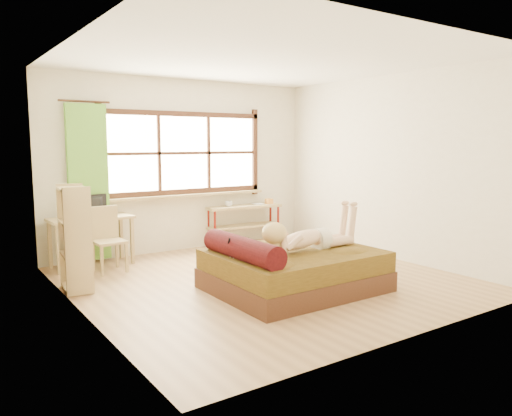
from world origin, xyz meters
TOP-DOWN VIEW (x-y plane):
  - floor at (0.00, 0.00)m, footprint 4.50×4.50m
  - ceiling at (0.00, 0.00)m, footprint 4.50×4.50m
  - wall_back at (0.00, 2.25)m, footprint 4.50×0.00m
  - wall_front at (0.00, -2.25)m, footprint 4.50×0.00m
  - wall_left at (-2.25, 0.00)m, footprint 0.00×4.50m
  - wall_right at (2.25, 0.00)m, footprint 0.00×4.50m
  - window at (0.00, 2.22)m, footprint 2.80×0.16m
  - curtain at (-1.55, 2.13)m, footprint 0.55×0.10m
  - bed at (-0.00, -0.52)m, footprint 1.86×1.49m
  - woman at (0.19, -0.57)m, footprint 1.30×0.37m
  - kitten at (-0.68, -0.42)m, footprint 0.28×0.11m
  - desk at (-1.59, 1.95)m, footprint 1.13×0.56m
  - monitor at (-1.59, 2.00)m, footprint 0.53×0.09m
  - chair at (-1.49, 1.58)m, footprint 0.41×0.41m
  - pipe_shelf at (1.03, 2.07)m, footprint 1.34×0.45m
  - cup at (0.72, 2.07)m, footprint 0.12×0.12m
  - book at (1.22, 2.07)m, footprint 0.17×0.22m
  - bookshelf at (-2.08, 0.88)m, footprint 0.35×0.56m

SIDE VIEW (x-z plane):
  - floor at x=0.00m, z-range 0.00..0.00m
  - bed at x=0.00m, z-range -0.10..0.61m
  - pipe_shelf at x=1.03m, z-range 0.11..0.85m
  - chair at x=-1.49m, z-range 0.05..0.92m
  - kitten at x=-0.68m, z-range 0.46..0.69m
  - desk at x=-1.59m, z-range 0.25..0.95m
  - bookshelf at x=-2.08m, z-range 0.01..1.23m
  - book at x=1.22m, z-range 0.66..0.67m
  - cup at x=0.72m, z-range 0.66..0.75m
  - woman at x=0.19m, z-range 0.46..1.02m
  - monitor at x=-1.59m, z-range 0.69..0.99m
  - curtain at x=-1.55m, z-range 0.05..2.25m
  - wall_back at x=0.00m, z-range -0.90..3.60m
  - wall_front at x=0.00m, z-range -0.90..3.60m
  - wall_left at x=-2.25m, z-range -0.90..3.60m
  - wall_right at x=2.25m, z-range -0.90..3.60m
  - window at x=0.00m, z-range 0.78..2.24m
  - ceiling at x=0.00m, z-range 2.70..2.70m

